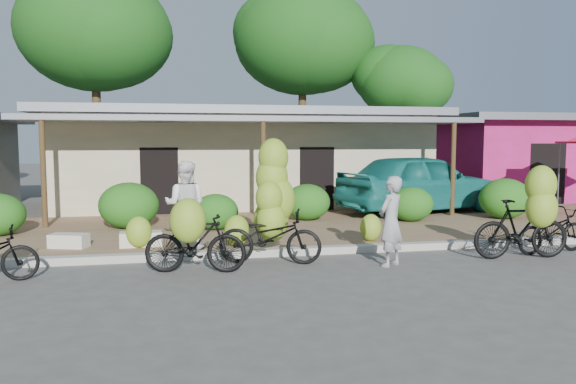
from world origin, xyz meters
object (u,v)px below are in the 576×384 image
at_px(bike_left, 194,239).
at_px(teal_van, 420,183).
at_px(bike_right, 526,221).
at_px(tree_near_right, 396,80).
at_px(bike_center, 271,214).
at_px(tree_center_right, 298,38).
at_px(tree_far_center, 90,28).
at_px(sack_near, 141,239).
at_px(vendor, 391,221).
at_px(bystander, 185,205).
at_px(bike_far_right, 552,230).
at_px(sack_far, 69,241).

relative_size(bike_left, teal_van, 0.35).
bearing_deg(bike_left, bike_right, -79.08).
relative_size(tree_near_right, bike_center, 2.75).
xyz_separation_m(tree_center_right, bike_left, (-5.38, -15.86, -6.36)).
bearing_deg(tree_near_right, bike_right, -102.35).
bearing_deg(bike_center, tree_near_right, -13.97).
height_order(tree_far_center, teal_van, tree_far_center).
xyz_separation_m(bike_left, sack_near, (-1.01, 2.22, -0.35)).
xyz_separation_m(bike_left, vendor, (3.57, -0.08, 0.21)).
bearing_deg(bystander, bike_center, 163.17).
height_order(tree_far_center, sack_near, tree_far_center).
xyz_separation_m(tree_center_right, bike_right, (0.94, -15.99, -6.22)).
distance_m(tree_center_right, bike_left, 17.91).
height_order(bike_center, bystander, bike_center).
bearing_deg(tree_near_right, bike_far_right, -98.90).
relative_size(bike_center, bystander, 1.32).
distance_m(tree_center_right, sack_far, 17.00).
distance_m(tree_far_center, bike_far_right, 19.63).
bearing_deg(vendor, bystander, -65.66).
distance_m(bike_far_right, bystander, 7.54).
bearing_deg(tree_center_right, sack_far, -120.14).
bearing_deg(bike_right, bike_left, 93.14).
height_order(sack_near, bystander, bystander).
bearing_deg(bike_far_right, tree_center_right, -4.11).
bearing_deg(bystander, bike_right, 178.15).
bearing_deg(teal_van, tree_near_right, -34.63).
relative_size(tree_far_center, bike_far_right, 4.97).
distance_m(bike_left, sack_far, 3.43).
distance_m(bike_left, bike_center, 1.74).
relative_size(tree_center_right, bystander, 5.26).
height_order(bike_center, sack_near, bike_center).
distance_m(tree_near_right, teal_van, 8.98).
height_order(sack_far, teal_van, teal_van).
relative_size(vendor, teal_van, 0.31).
xyz_separation_m(bike_right, bystander, (-6.42, 1.98, 0.25)).
bearing_deg(teal_van, bike_right, 155.97).
xyz_separation_m(bike_right, bike_far_right, (0.95, 0.51, -0.29)).
distance_m(tree_near_right, bike_center, 15.75).
xyz_separation_m(tree_far_center, bike_right, (9.94, -15.49, -6.19)).
distance_m(tree_far_center, bike_center, 16.55).
distance_m(bike_right, bike_far_right, 1.12).
bearing_deg(tree_center_right, vendor, -96.48).
distance_m(tree_near_right, bike_left, 17.29).
height_order(tree_near_right, bike_far_right, tree_near_right).
height_order(bike_left, bike_right, bike_right).
distance_m(bike_left, teal_van, 9.34).
height_order(bike_far_right, teal_van, teal_van).
xyz_separation_m(bike_left, bike_far_right, (7.27, 0.37, -0.15)).
bearing_deg(sack_near, bike_left, -65.42).
height_order(tree_far_center, bike_right, tree_far_center).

